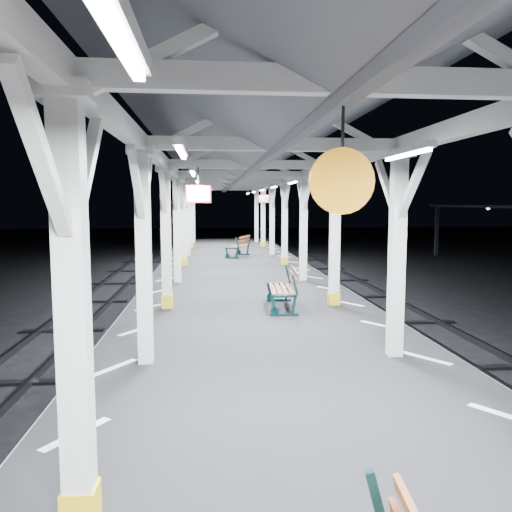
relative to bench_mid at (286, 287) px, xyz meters
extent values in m
plane|color=black|center=(-0.78, -1.80, -1.50)|extent=(120.00, 120.00, 0.00)
cube|color=black|center=(-0.78, -1.80, -1.00)|extent=(6.00, 50.00, 1.00)
cube|color=silver|center=(-3.23, -1.80, -0.50)|extent=(1.00, 48.00, 0.01)
cube|color=silver|center=(1.67, -1.80, -0.50)|extent=(1.00, 48.00, 0.01)
cube|color=#2D2D33|center=(-5.23, -1.80, -1.42)|extent=(0.08, 60.00, 0.16)
cube|color=black|center=(-5.78, -1.80, -1.47)|extent=(2.20, 0.22, 0.06)
cube|color=#2D2D33|center=(3.67, -1.80, -1.42)|extent=(0.08, 60.00, 0.16)
cube|color=black|center=(4.22, -1.80, -1.47)|extent=(2.20, 0.22, 0.06)
cube|color=silver|center=(-2.78, -7.80, 1.10)|extent=(0.22, 0.22, 3.20)
cube|color=silver|center=(-2.78, -7.80, 2.76)|extent=(0.40, 0.40, 0.12)
cube|color=gold|center=(-2.78, -7.80, -0.32)|extent=(0.26, 0.26, 0.30)
cube|color=silver|center=(-2.78, -7.25, 2.25)|extent=(0.10, 0.99, 0.99)
cube|color=silver|center=(-2.78, -8.35, 2.25)|extent=(0.10, 0.99, 0.99)
cube|color=silver|center=(-2.78, -3.80, 1.10)|extent=(0.22, 0.22, 3.20)
cube|color=silver|center=(-2.78, -3.80, 2.76)|extent=(0.40, 0.40, 0.12)
cube|color=silver|center=(-2.78, -3.25, 2.25)|extent=(0.10, 0.99, 0.99)
cube|color=silver|center=(-2.78, -4.35, 2.25)|extent=(0.10, 0.99, 0.99)
cube|color=silver|center=(-2.78, 0.20, 1.10)|extent=(0.22, 0.22, 3.20)
cube|color=silver|center=(-2.78, 0.20, 2.76)|extent=(0.40, 0.40, 0.12)
cube|color=gold|center=(-2.78, 0.20, -0.32)|extent=(0.26, 0.26, 0.30)
cube|color=silver|center=(-2.78, 0.75, 2.25)|extent=(0.10, 0.99, 0.99)
cube|color=silver|center=(-2.78, -0.35, 2.25)|extent=(0.10, 0.99, 0.99)
cube|color=silver|center=(-2.78, 4.20, 1.10)|extent=(0.22, 0.22, 3.20)
cube|color=silver|center=(-2.78, 4.20, 2.76)|extent=(0.40, 0.40, 0.12)
cube|color=silver|center=(-2.78, 4.75, 2.25)|extent=(0.10, 0.99, 0.99)
cube|color=silver|center=(-2.78, 3.65, 2.25)|extent=(0.10, 0.99, 0.99)
cube|color=silver|center=(-2.78, 8.20, 1.10)|extent=(0.22, 0.22, 3.20)
cube|color=silver|center=(-2.78, 8.20, 2.76)|extent=(0.40, 0.40, 0.12)
cube|color=gold|center=(-2.78, 8.20, -0.32)|extent=(0.26, 0.26, 0.30)
cube|color=silver|center=(-2.78, 8.75, 2.25)|extent=(0.10, 0.99, 0.99)
cube|color=silver|center=(-2.78, 7.65, 2.25)|extent=(0.10, 0.99, 0.99)
cube|color=silver|center=(-2.78, 12.20, 1.10)|extent=(0.22, 0.22, 3.20)
cube|color=silver|center=(-2.78, 12.20, 2.76)|extent=(0.40, 0.40, 0.12)
cube|color=silver|center=(-2.78, 12.75, 2.25)|extent=(0.10, 0.99, 0.99)
cube|color=silver|center=(-2.78, 11.65, 2.25)|extent=(0.10, 0.99, 0.99)
cube|color=silver|center=(-2.78, 16.20, 1.10)|extent=(0.22, 0.22, 3.20)
cube|color=silver|center=(-2.78, 16.20, 2.76)|extent=(0.40, 0.40, 0.12)
cube|color=gold|center=(-2.78, 16.20, -0.32)|extent=(0.26, 0.26, 0.30)
cube|color=silver|center=(-2.78, 16.75, 2.25)|extent=(0.10, 0.99, 0.99)
cube|color=silver|center=(-2.78, 15.65, 2.25)|extent=(0.10, 0.99, 0.99)
cube|color=silver|center=(-2.78, 20.20, 1.10)|extent=(0.22, 0.22, 3.20)
cube|color=silver|center=(-2.78, 20.20, 2.76)|extent=(0.40, 0.40, 0.12)
cube|color=silver|center=(-2.78, 20.75, 2.25)|extent=(0.10, 0.99, 0.99)
cube|color=silver|center=(-2.78, 19.65, 2.25)|extent=(0.10, 0.99, 0.99)
cube|color=silver|center=(1.22, -3.80, 1.10)|extent=(0.22, 0.22, 3.20)
cube|color=silver|center=(1.22, -3.80, 2.76)|extent=(0.40, 0.40, 0.12)
cube|color=silver|center=(1.22, -3.25, 2.25)|extent=(0.10, 0.99, 0.99)
cube|color=silver|center=(1.22, -4.35, 2.25)|extent=(0.10, 0.99, 0.99)
cube|color=silver|center=(1.22, 0.20, 1.10)|extent=(0.22, 0.22, 3.20)
cube|color=silver|center=(1.22, 0.20, 2.76)|extent=(0.40, 0.40, 0.12)
cube|color=gold|center=(1.22, 0.20, -0.32)|extent=(0.26, 0.26, 0.30)
cube|color=silver|center=(1.22, 0.75, 2.25)|extent=(0.10, 0.99, 0.99)
cube|color=silver|center=(1.22, -0.35, 2.25)|extent=(0.10, 0.99, 0.99)
cube|color=silver|center=(1.22, 4.20, 1.10)|extent=(0.22, 0.22, 3.20)
cube|color=silver|center=(1.22, 4.20, 2.76)|extent=(0.40, 0.40, 0.12)
cube|color=silver|center=(1.22, 4.75, 2.25)|extent=(0.10, 0.99, 0.99)
cube|color=silver|center=(1.22, 3.65, 2.25)|extent=(0.10, 0.99, 0.99)
cube|color=silver|center=(1.22, 8.20, 1.10)|extent=(0.22, 0.22, 3.20)
cube|color=silver|center=(1.22, 8.20, 2.76)|extent=(0.40, 0.40, 0.12)
cube|color=gold|center=(1.22, 8.20, -0.32)|extent=(0.26, 0.26, 0.30)
cube|color=silver|center=(1.22, 8.75, 2.25)|extent=(0.10, 0.99, 0.99)
cube|color=silver|center=(1.22, 7.65, 2.25)|extent=(0.10, 0.99, 0.99)
cube|color=silver|center=(1.22, 12.20, 1.10)|extent=(0.22, 0.22, 3.20)
cube|color=silver|center=(1.22, 12.20, 2.76)|extent=(0.40, 0.40, 0.12)
cube|color=silver|center=(1.22, 12.75, 2.25)|extent=(0.10, 0.99, 0.99)
cube|color=silver|center=(1.22, 11.65, 2.25)|extent=(0.10, 0.99, 0.99)
cube|color=silver|center=(1.22, 16.20, 1.10)|extent=(0.22, 0.22, 3.20)
cube|color=silver|center=(1.22, 16.20, 2.76)|extent=(0.40, 0.40, 0.12)
cube|color=gold|center=(1.22, 16.20, -0.32)|extent=(0.26, 0.26, 0.30)
cube|color=silver|center=(1.22, 16.75, 2.25)|extent=(0.10, 0.99, 0.99)
cube|color=silver|center=(1.22, 15.65, 2.25)|extent=(0.10, 0.99, 0.99)
cube|color=silver|center=(1.22, 20.20, 1.10)|extent=(0.22, 0.22, 3.20)
cube|color=silver|center=(1.22, 20.20, 2.76)|extent=(0.40, 0.40, 0.12)
cube|color=silver|center=(1.22, 20.75, 2.25)|extent=(0.10, 0.99, 0.99)
cube|color=silver|center=(1.22, 19.65, 2.25)|extent=(0.10, 0.99, 0.99)
cube|color=silver|center=(-2.78, -1.80, 2.88)|extent=(0.18, 48.00, 0.24)
cube|color=silver|center=(1.22, -1.80, 2.88)|extent=(0.18, 48.00, 0.24)
cube|color=silver|center=(-0.78, -7.80, 2.88)|extent=(4.20, 0.14, 0.20)
cube|color=silver|center=(-0.78, -3.80, 2.88)|extent=(4.20, 0.14, 0.20)
cube|color=silver|center=(-0.78, 0.20, 2.88)|extent=(4.20, 0.14, 0.20)
cube|color=silver|center=(-0.78, 4.20, 2.88)|extent=(4.20, 0.14, 0.20)
cube|color=silver|center=(-0.78, 8.20, 2.88)|extent=(4.20, 0.14, 0.20)
cube|color=silver|center=(-0.78, 12.20, 2.88)|extent=(4.20, 0.14, 0.20)
cube|color=silver|center=(-0.78, 16.20, 2.88)|extent=(4.20, 0.14, 0.20)
cube|color=silver|center=(-0.78, 20.20, 2.88)|extent=(4.20, 0.14, 0.20)
cube|color=silver|center=(-0.78, -1.80, 3.80)|extent=(0.16, 48.00, 0.20)
cube|color=#53555B|center=(-2.08, -1.80, 3.42)|extent=(2.80, 49.00, 1.45)
cube|color=#53555B|center=(0.52, -1.80, 3.42)|extent=(2.80, 49.00, 1.45)
cube|color=silver|center=(-2.08, -9.80, 2.60)|extent=(0.10, 1.35, 0.08)
cube|color=white|center=(-2.08, -9.80, 2.55)|extent=(0.05, 1.25, 0.05)
cube|color=silver|center=(-2.08, -5.80, 2.60)|extent=(0.10, 1.35, 0.08)
cube|color=white|center=(-2.08, -5.80, 2.55)|extent=(0.05, 1.25, 0.05)
cube|color=silver|center=(-2.08, -1.80, 2.60)|extent=(0.10, 1.35, 0.08)
cube|color=white|center=(-2.08, -1.80, 2.55)|extent=(0.05, 1.25, 0.05)
cube|color=silver|center=(-2.08, 2.20, 2.60)|extent=(0.10, 1.35, 0.08)
cube|color=white|center=(-2.08, 2.20, 2.55)|extent=(0.05, 1.25, 0.05)
cube|color=silver|center=(-2.08, 6.20, 2.60)|extent=(0.10, 1.35, 0.08)
cube|color=white|center=(-2.08, 6.20, 2.55)|extent=(0.05, 1.25, 0.05)
cube|color=silver|center=(-2.08, 10.20, 2.60)|extent=(0.10, 1.35, 0.08)
cube|color=white|center=(-2.08, 10.20, 2.55)|extent=(0.05, 1.25, 0.05)
cube|color=silver|center=(-2.08, 14.20, 2.60)|extent=(0.10, 1.35, 0.08)
cube|color=white|center=(-2.08, 14.20, 2.55)|extent=(0.05, 1.25, 0.05)
cube|color=silver|center=(-2.08, 18.20, 2.60)|extent=(0.10, 1.35, 0.08)
cube|color=white|center=(-2.08, 18.20, 2.55)|extent=(0.05, 1.25, 0.05)
cube|color=silver|center=(0.52, -5.80, 2.60)|extent=(0.10, 1.35, 0.08)
cube|color=white|center=(0.52, -5.80, 2.55)|extent=(0.05, 1.25, 0.05)
cube|color=silver|center=(0.52, -1.80, 2.60)|extent=(0.10, 1.35, 0.08)
cube|color=white|center=(0.52, -1.80, 2.55)|extent=(0.05, 1.25, 0.05)
cube|color=silver|center=(0.52, 2.20, 2.60)|extent=(0.10, 1.35, 0.08)
cube|color=white|center=(0.52, 2.20, 2.55)|extent=(0.05, 1.25, 0.05)
cube|color=silver|center=(0.52, 6.20, 2.60)|extent=(0.10, 1.35, 0.08)
cube|color=white|center=(0.52, 6.20, 2.55)|extent=(0.05, 1.25, 0.05)
cube|color=silver|center=(0.52, 10.20, 2.60)|extent=(0.10, 1.35, 0.08)
cube|color=white|center=(0.52, 10.20, 2.55)|extent=(0.05, 1.25, 0.05)
cube|color=silver|center=(0.52, 14.20, 2.60)|extent=(0.10, 1.35, 0.08)
cube|color=white|center=(0.52, 14.20, 2.55)|extent=(0.05, 1.25, 0.05)
cube|color=silver|center=(0.52, 18.20, 2.60)|extent=(0.10, 1.35, 0.08)
cube|color=white|center=(0.52, 18.20, 2.55)|extent=(0.05, 1.25, 0.05)
cylinder|color=black|center=(-0.78, -7.80, 2.55)|extent=(0.02, 0.02, 0.30)
cylinder|color=orange|center=(-0.78, -7.80, 2.15)|extent=(0.50, 0.04, 0.50)
cylinder|color=black|center=(-1.99, -1.39, 2.52)|extent=(0.02, 0.02, 0.36)
cube|color=red|center=(-1.99, -1.39, 2.16)|extent=(0.50, 0.03, 0.35)
cube|color=white|center=(-1.99, -1.39, 2.16)|extent=(0.44, 0.05, 0.29)
cylinder|color=black|center=(0.55, 9.73, 2.52)|extent=(0.02, 0.02, 0.36)
cube|color=red|center=(0.55, 9.73, 2.16)|extent=(0.50, 0.03, 0.35)
cube|color=white|center=(0.55, 9.73, 2.16)|extent=(0.44, 0.05, 0.29)
cube|color=black|center=(13.22, 20.20, 0.15)|extent=(0.20, 0.20, 3.30)
sphere|color=silver|center=(13.22, 14.20, 1.72)|extent=(0.20, 0.20, 0.20)
sphere|color=silver|center=(13.22, 20.20, 1.72)|extent=(0.20, 0.20, 0.20)
cube|color=black|center=(-0.82, -8.87, 0.22)|extent=(0.18, 0.07, 0.47)
cube|color=black|center=(-0.16, -0.83, -0.47)|extent=(0.63, 0.10, 0.06)
cube|color=black|center=(-0.39, -0.81, -0.26)|extent=(0.16, 0.06, 0.48)
cube|color=black|center=(0.05, -0.84, -0.26)|extent=(0.15, 0.06, 0.49)
cube|color=black|center=(0.07, -0.84, 0.20)|extent=(0.17, 0.06, 0.46)
cube|color=black|center=(-0.04, 0.84, -0.47)|extent=(0.63, 0.10, 0.06)
cube|color=black|center=(-0.27, 0.86, -0.26)|extent=(0.16, 0.06, 0.48)
cube|color=black|center=(0.16, 0.83, -0.26)|extent=(0.15, 0.06, 0.49)
cube|color=black|center=(0.19, 0.83, 0.20)|extent=(0.17, 0.06, 0.46)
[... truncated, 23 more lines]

